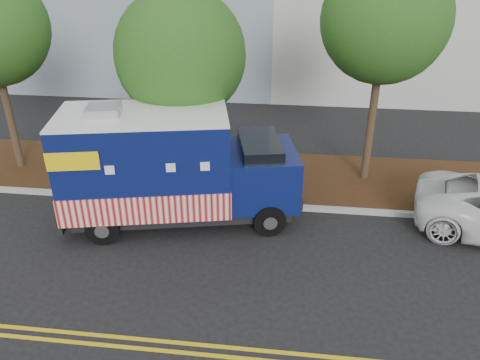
# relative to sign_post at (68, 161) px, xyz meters

# --- Properties ---
(ground) EXTENTS (120.00, 120.00, 0.00)m
(ground) POSITION_rel_sign_post_xyz_m (3.99, -1.60, -1.20)
(ground) COLOR black
(ground) RESTS_ON ground
(curb) EXTENTS (120.00, 0.18, 0.15)m
(curb) POSITION_rel_sign_post_xyz_m (3.99, -0.20, -1.12)
(curb) COLOR #9E9E99
(curb) RESTS_ON ground
(mulch_strip) EXTENTS (120.00, 4.00, 0.15)m
(mulch_strip) POSITION_rel_sign_post_xyz_m (3.99, 1.90, -1.12)
(mulch_strip) COLOR black
(mulch_strip) RESTS_ON ground
(centerline_near) EXTENTS (120.00, 0.10, 0.01)m
(centerline_near) POSITION_rel_sign_post_xyz_m (3.99, -6.05, -1.19)
(centerline_near) COLOR gold
(centerline_near) RESTS_ON ground
(centerline_far) EXTENTS (120.00, 0.10, 0.01)m
(centerline_far) POSITION_rel_sign_post_xyz_m (3.99, -6.30, -1.19)
(centerline_far) COLOR gold
(centerline_far) RESTS_ON ground
(tree_b) EXTENTS (4.02, 4.02, 6.49)m
(tree_b) POSITION_rel_sign_post_xyz_m (3.69, 1.04, 3.27)
(tree_b) COLOR #38281C
(tree_b) RESTS_ON ground
(tree_c) EXTENTS (3.89, 3.89, 7.42)m
(tree_c) POSITION_rel_sign_post_xyz_m (9.79, 2.08, 4.26)
(tree_c) COLOR #38281C
(tree_c) RESTS_ON ground
(sign_post) EXTENTS (0.06, 0.06, 2.40)m
(sign_post) POSITION_rel_sign_post_xyz_m (0.00, 0.00, 0.00)
(sign_post) COLOR #473828
(sign_post) RESTS_ON ground
(food_truck) EXTENTS (7.24, 3.89, 3.63)m
(food_truck) POSITION_rel_sign_post_xyz_m (3.67, -1.17, 0.44)
(food_truck) COLOR black
(food_truck) RESTS_ON ground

